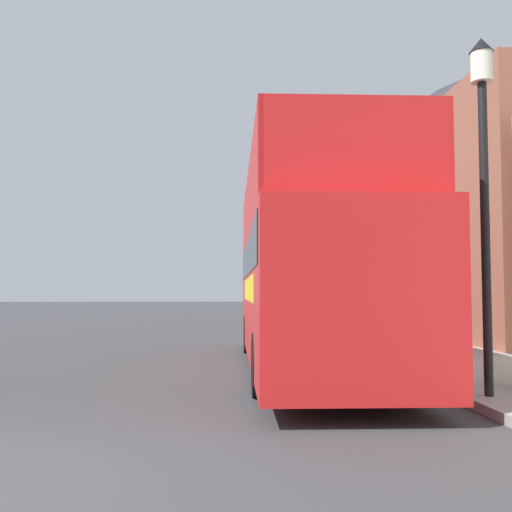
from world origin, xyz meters
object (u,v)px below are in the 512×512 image
Objects in this scene: lamp_post_third at (310,251)px; lamp_post_second at (353,234)px; tour_bus at (306,282)px; parked_car_ahead_of_bus at (291,320)px; lamp_post_nearest at (483,150)px.

lamp_post_second is at bearing -90.03° from lamp_post_third.
tour_bus is at bearing -98.72° from lamp_post_third.
parked_car_ahead_of_bus is 12.29m from lamp_post_nearest.
lamp_post_second is at bearing 90.03° from lamp_post_nearest.
lamp_post_third is at bearing 82.33° from tour_bus.
tour_bus is 2.38× the size of lamp_post_third.
lamp_post_second reaches higher than tour_bus.
parked_car_ahead_of_bus is 4.31m from lamp_post_second.
parked_car_ahead_of_bus is 0.86× the size of lamp_post_third.
lamp_post_third reaches higher than parked_car_ahead_of_bus.
lamp_post_nearest is 1.11× the size of lamp_post_third.
tour_bus is 5.09m from lamp_post_nearest.
lamp_post_second is at bearing -63.52° from parked_car_ahead_of_bus.
lamp_post_nearest is at bearing -89.97° from lamp_post_second.
lamp_post_nearest is 1.15× the size of lamp_post_second.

